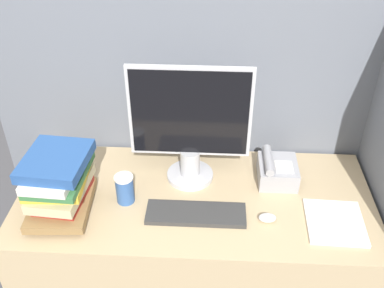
# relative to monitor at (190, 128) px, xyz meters

# --- Properties ---
(cubicle_panel_rear) EXTENTS (1.88, 0.04, 1.55)m
(cubicle_panel_rear) POSITION_rel_monitor_xyz_m (0.03, 0.24, -0.24)
(cubicle_panel_rear) COLOR slate
(cubicle_panel_rear) RESTS_ON ground_plane
(cubicle_panel_right) EXTENTS (0.04, 0.72, 1.55)m
(cubicle_panel_right) POSITION_rel_monitor_xyz_m (0.81, -0.10, -0.24)
(cubicle_panel_right) COLOR slate
(cubicle_panel_right) RESTS_ON ground_plane
(desk) EXTENTS (1.48, 0.66, 0.76)m
(desk) POSITION_rel_monitor_xyz_m (0.03, -0.13, -0.63)
(desk) COLOR tan
(desk) RESTS_ON ground_plane
(monitor) EXTENTS (0.50, 0.20, 0.53)m
(monitor) POSITION_rel_monitor_xyz_m (0.00, 0.00, 0.00)
(monitor) COLOR #B7B7BC
(monitor) RESTS_ON desk
(keyboard) EXTENTS (0.40, 0.13, 0.02)m
(keyboard) POSITION_rel_monitor_xyz_m (0.04, -0.24, -0.24)
(keyboard) COLOR #333333
(keyboard) RESTS_ON desk
(mouse) EXTENTS (0.07, 0.04, 0.03)m
(mouse) POSITION_rel_monitor_xyz_m (0.32, -0.26, -0.24)
(mouse) COLOR silver
(mouse) RESTS_ON desk
(coffee_cup) EXTENTS (0.08, 0.08, 0.13)m
(coffee_cup) POSITION_rel_monitor_xyz_m (-0.26, -0.17, -0.19)
(coffee_cup) COLOR #335999
(coffee_cup) RESTS_ON desk
(book_stack) EXTENTS (0.25, 0.33, 0.27)m
(book_stack) POSITION_rel_monitor_xyz_m (-0.49, -0.23, -0.12)
(book_stack) COLOR slate
(book_stack) RESTS_ON desk
(desk_telephone) EXTENTS (0.16, 0.18, 0.12)m
(desk_telephone) POSITION_rel_monitor_xyz_m (0.38, -0.00, -0.21)
(desk_telephone) COLOR #99999E
(desk_telephone) RESTS_ON desk
(paper_pile) EXTENTS (0.23, 0.25, 0.01)m
(paper_pile) POSITION_rel_monitor_xyz_m (0.58, -0.26, -0.25)
(paper_pile) COLOR white
(paper_pile) RESTS_ON desk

